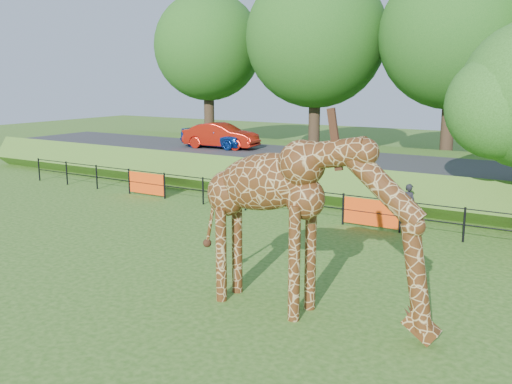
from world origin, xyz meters
TOP-DOWN VIEW (x-y plane):
  - ground at (0.00, 0.00)m, footprint 90.00×90.00m
  - giraffe at (4.44, 0.53)m, footprint 5.50×1.12m
  - perimeter_fence at (0.00, 8.00)m, footprint 28.07×0.10m
  - embankment at (0.00, 15.50)m, footprint 40.00×9.00m
  - road at (0.00, 14.00)m, footprint 40.00×5.00m
  - car_blue at (-7.66, 13.98)m, footprint 3.86×1.64m
  - car_red at (-7.26, 13.87)m, footprint 4.00×1.82m
  - visitor at (3.88, 9.29)m, footprint 0.60×0.50m
  - bg_tree_line at (1.89, 22.00)m, footprint 37.30×8.80m

SIDE VIEW (x-z plane):
  - ground at x=0.00m, z-range 0.00..0.00m
  - perimeter_fence at x=0.00m, z-range 0.00..1.10m
  - embankment at x=0.00m, z-range 0.00..1.30m
  - visitor at x=3.88m, z-range 0.00..1.41m
  - road at x=0.00m, z-range 1.30..1.42m
  - giraffe at x=4.44m, z-range 0.00..3.91m
  - car_red at x=-7.26m, z-range 1.42..2.69m
  - car_blue at x=-7.66m, z-range 1.42..2.72m
  - bg_tree_line at x=1.89m, z-range 1.28..13.10m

